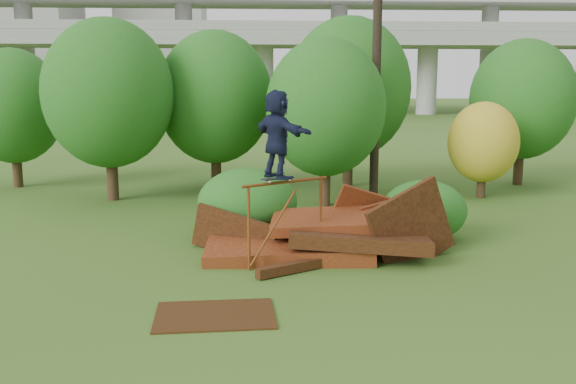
{
  "coord_description": "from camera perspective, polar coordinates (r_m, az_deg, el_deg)",
  "views": [
    {
      "loc": [
        -1.55,
        -10.54,
        3.81
      ],
      "look_at": [
        -0.8,
        2.0,
        1.6
      ],
      "focal_mm": 40.0,
      "sensor_mm": 36.0,
      "label": 1
    }
  ],
  "objects": [
    {
      "name": "ground",
      "position": [
        11.31,
        4.72,
        -9.73
      ],
      "size": [
        240.0,
        240.0,
        0.0
      ],
      "primitive_type": "plane",
      "color": "#2D5116",
      "rests_on": "ground"
    },
    {
      "name": "scrap_pile",
      "position": [
        14.13,
        2.89,
        -4.15
      ],
      "size": [
        5.89,
        3.2,
        2.25
      ],
      "color": "#3F160B",
      "rests_on": "ground"
    },
    {
      "name": "grind_rail",
      "position": [
        13.3,
        -0.19,
        -1.26
      ],
      "size": [
        1.83,
        1.2,
        1.76
      ],
      "color": "brown",
      "rests_on": "ground"
    },
    {
      "name": "skateboard",
      "position": [
        13.08,
        -0.94,
        1.2
      ],
      "size": [
        0.69,
        0.53,
        0.07
      ],
      "rotation": [
        0.0,
        0.0,
        0.57
      ],
      "color": "black",
      "rests_on": "grind_rail"
    },
    {
      "name": "skater",
      "position": [
        12.97,
        -0.95,
        5.17
      ],
      "size": [
        1.37,
        1.67,
        1.79
      ],
      "primitive_type": "imported",
      "rotation": [
        0.0,
        0.0,
        2.17
      ],
      "color": "#161B37",
      "rests_on": "skateboard"
    },
    {
      "name": "flat_plate",
      "position": [
        10.72,
        -6.5,
        -10.82
      ],
      "size": [
        2.01,
        1.48,
        0.03
      ],
      "primitive_type": "cube",
      "rotation": [
        0.0,
        0.0,
        0.05
      ],
      "color": "#361E0B",
      "rests_on": "ground"
    },
    {
      "name": "tree_0",
      "position": [
        20.98,
        -15.67,
        8.43
      ],
      "size": [
        4.05,
        4.05,
        5.72
      ],
      "color": "black",
      "rests_on": "ground"
    },
    {
      "name": "tree_1",
      "position": [
        22.26,
        -6.52,
        8.36
      ],
      "size": [
        3.94,
        3.94,
        5.48
      ],
      "color": "black",
      "rests_on": "ground"
    },
    {
      "name": "tree_2",
      "position": [
        19.29,
        3.37,
        7.51
      ],
      "size": [
        3.59,
        3.59,
        5.06
      ],
      "color": "black",
      "rests_on": "ground"
    },
    {
      "name": "tree_3",
      "position": [
        22.92,
        5.44,
        9.17
      ],
      "size": [
        4.33,
        4.33,
        6.0
      ],
      "color": "black",
      "rests_on": "ground"
    },
    {
      "name": "tree_4",
      "position": [
        21.65,
        16.97,
        4.25
      ],
      "size": [
        2.26,
        2.26,
        3.12
      ],
      "color": "black",
      "rests_on": "ground"
    },
    {
      "name": "tree_5",
      "position": [
        24.76,
        20.13,
        7.72
      ],
      "size": [
        3.74,
        3.74,
        5.25
      ],
      "color": "black",
      "rests_on": "ground"
    },
    {
      "name": "tree_6",
      "position": [
        24.75,
        -23.27,
        7.03
      ],
      "size": [
        3.52,
        3.52,
        4.92
      ],
      "color": "black",
      "rests_on": "ground"
    },
    {
      "name": "shrub_left",
      "position": [
        15.7,
        -3.61,
        -0.93
      ],
      "size": [
        2.45,
        2.26,
        1.69
      ],
      "primitive_type": "ellipsoid",
      "color": "#164713",
      "rests_on": "ground"
    },
    {
      "name": "shrub_right",
      "position": [
        15.66,
        12.0,
        -1.61
      ],
      "size": [
        2.04,
        1.87,
        1.45
      ],
      "primitive_type": "ellipsoid",
      "color": "#164713",
      "rests_on": "ground"
    },
    {
      "name": "utility_pole",
      "position": [
        20.61,
        7.94,
        14.22
      ],
      "size": [
        1.4,
        0.28,
        10.59
      ],
      "color": "black",
      "rests_on": "ground"
    },
    {
      "name": "freeway_overpass",
      "position": [
        73.76,
        -2.29,
        15.02
      ],
      "size": [
        160.0,
        15.0,
        13.7
      ],
      "color": "gray",
      "rests_on": "ground"
    },
    {
      "name": "building_right",
      "position": [
        113.92,
        -11.08,
        14.92
      ],
      "size": [
        14.0,
        14.0,
        28.0
      ],
      "primitive_type": "cube",
      "color": "#9E9E99",
      "rests_on": "ground"
    }
  ]
}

